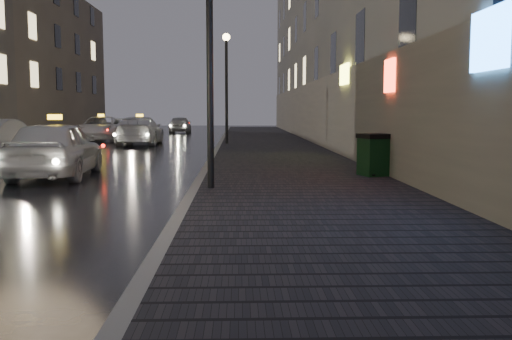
# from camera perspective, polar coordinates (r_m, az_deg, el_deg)

# --- Properties ---
(ground) EXTENTS (120.00, 120.00, 0.00)m
(ground) POSITION_cam_1_polar(r_m,az_deg,el_deg) (6.57, -23.81, -10.14)
(ground) COLOR black
(ground) RESTS_ON ground
(sidewalk) EXTENTS (4.60, 58.00, 0.15)m
(sidewalk) POSITION_cam_1_polar(r_m,az_deg,el_deg) (26.94, 1.39, 2.40)
(sidewalk) COLOR black
(sidewalk) RESTS_ON ground
(curb) EXTENTS (0.20, 58.00, 0.15)m
(curb) POSITION_cam_1_polar(r_m,az_deg,el_deg) (26.91, -3.73, 2.39)
(curb) COLOR slate
(curb) RESTS_ON ground
(sidewalk_far) EXTENTS (2.40, 58.00, 0.15)m
(sidewalk_far) POSITION_cam_1_polar(r_m,az_deg,el_deg) (29.11, -24.24, 2.15)
(sidewalk_far) COLOR black
(sidewalk_far) RESTS_ON ground
(curb_far) EXTENTS (0.20, 58.00, 0.15)m
(curb_far) POSITION_cam_1_polar(r_m,az_deg,el_deg) (28.64, -21.83, 2.19)
(curb_far) COLOR slate
(curb_far) RESTS_ON ground
(building_near) EXTENTS (1.80, 50.00, 13.00)m
(building_near) POSITION_cam_1_polar(r_m,az_deg,el_deg) (31.55, 7.01, 14.59)
(building_near) COLOR #605B54
(building_near) RESTS_ON ground
(building_far_c) EXTENTS (6.00, 22.00, 11.00)m
(building_far_c) POSITION_cam_1_polar(r_m,az_deg,el_deg) (47.74, -21.58, 10.08)
(building_far_c) COLOR #6B6051
(building_far_c) RESTS_ON ground
(lamp_near) EXTENTS (0.36, 0.36, 5.28)m
(lamp_near) POSITION_cam_1_polar(r_m,az_deg,el_deg) (11.98, -4.67, 14.24)
(lamp_near) COLOR black
(lamp_near) RESTS_ON sidewalk
(lamp_far) EXTENTS (0.36, 0.36, 5.28)m
(lamp_far) POSITION_cam_1_polar(r_m,az_deg,el_deg) (27.90, -2.97, 9.54)
(lamp_far) COLOR black
(lamp_far) RESTS_ON sidewalk
(trash_bin) EXTENTS (0.86, 0.86, 1.04)m
(trash_bin) POSITION_cam_1_polar(r_m,az_deg,el_deg) (14.44, 11.75, 1.55)
(trash_bin) COLOR black
(trash_bin) RESTS_ON sidewalk
(taxi_near) EXTENTS (2.03, 4.55, 1.52)m
(taxi_near) POSITION_cam_1_polar(r_m,az_deg,el_deg) (15.85, -19.37, 2.02)
(taxi_near) COLOR silver
(taxi_near) RESTS_ON ground
(taxi_mid) EXTENTS (2.10, 4.97, 1.43)m
(taxi_mid) POSITION_cam_1_polar(r_m,az_deg,el_deg) (29.87, -11.53, 3.87)
(taxi_mid) COLOR white
(taxi_mid) RESTS_ON ground
(taxi_far) EXTENTS (2.37, 5.08, 1.41)m
(taxi_far) POSITION_cam_1_polar(r_m,az_deg,el_deg) (34.47, -15.21, 4.03)
(taxi_far) COLOR silver
(taxi_far) RESTS_ON ground
(car_far) EXTENTS (1.60, 3.84, 1.30)m
(car_far) POSITION_cam_1_polar(r_m,az_deg,el_deg) (44.46, -7.59, 4.52)
(car_far) COLOR gray
(car_far) RESTS_ON ground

